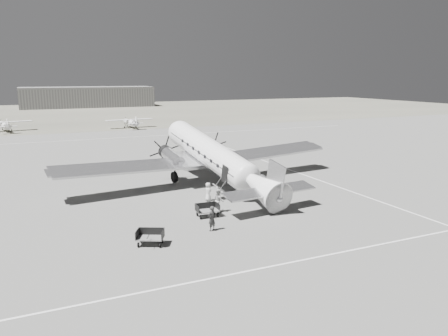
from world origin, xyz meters
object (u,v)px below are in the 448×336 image
Objects in this scene: hangar_main at (88,97)px; passenger at (208,192)px; baggage_cart_near at (207,210)px; dc3_airliner at (215,158)px; baggage_cart_far at (150,237)px; ground_crew at (212,218)px; light_plane_left at (4,126)px; light_plane_right at (130,123)px; ramp_agent at (219,200)px.

passenger is (-5.73, -120.90, -2.53)m from hangar_main.
baggage_cart_near is at bearing -93.36° from hangar_main.
dc3_airliner is 18.49× the size of passenger.
ground_crew is (4.37, 0.82, 0.36)m from baggage_cart_far.
light_plane_left is at bearing -101.45° from ground_crew.
light_plane_left is 5.87× the size of baggage_cart_far.
light_plane_right reaches higher than baggage_cart_near.
dc3_airliner is (-3.45, -117.00, -0.59)m from hangar_main.
dc3_airliner is 14.70m from baggage_cart_far.
baggage_cart_far is 7.79m from ramp_agent.
hangar_main is 24.42× the size of baggage_cart_near.
ground_crew is 4.10m from ramp_agent.
baggage_cart_near is at bearing 162.41° from passenger.
passenger is at bearing -84.75° from light_plane_left.
baggage_cart_near is 2.95m from ground_crew.
dc3_airliner reaches higher than baggage_cart_near.
baggage_cart_near is at bearing -87.12° from light_plane_left.
hangar_main is 117.05m from dc3_airliner.
dc3_airliner is 16.71× the size of baggage_cart_far.
dc3_airliner is 16.52× the size of baggage_cart_near.
light_plane_right is at bearing 105.02° from baggage_cart_far.
dc3_airliner is 11.68m from ground_crew.
passenger is at bearing 70.23° from baggage_cart_near.
hangar_main reaches higher than ground_crew.
baggage_cart_far is 1.11× the size of passenger.
light_plane_left is 65.93m from ground_crew.
light_plane_right is 62.72m from baggage_cart_far.
baggage_cart_far is (-9.09, -11.34, -2.23)m from dc3_airliner.
light_plane_right is at bearing -20.33° from light_plane_left.
light_plane_left is (-19.36, 53.76, -1.67)m from dc3_airliner.
ramp_agent is at bearing -85.87° from light_plane_left.
light_plane_left reaches higher than ramp_agent.
baggage_cart_far is at bearing -106.34° from light_plane_right.
light_plane_left reaches higher than ground_crew.
baggage_cart_near is (-3.88, -7.71, -2.22)m from dc3_airliner.
light_plane_right is 57.44m from ramp_agent.
ramp_agent is at bearing -117.40° from dc3_airliner.
hangar_main is 4.45× the size of light_plane_right.
baggage_cart_near is 1.02× the size of ground_crew.
ramp_agent is at bearing -144.43° from ground_crew.
hangar_main is 24.70× the size of baggage_cart_far.
baggage_cart_near is at bearing 128.50° from ramp_agent.
passenger is (0.38, 3.08, -0.13)m from ramp_agent.
ramp_agent is (16.71, -60.74, -0.14)m from light_plane_left.
light_plane_left is at bearing 103.25° from dc3_airliner.
hangar_main reaches higher than light_plane_left.
light_plane_left is at bearing 21.71° from passenger.
light_plane_left is 63.40m from baggage_cart_near.
baggage_cart_near is at bearing -102.01° from light_plane_right.
passenger is (2.44, 6.62, -0.07)m from ground_crew.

